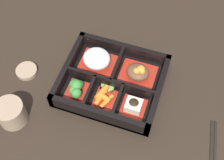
% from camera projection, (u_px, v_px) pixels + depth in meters
% --- Properties ---
extents(ground_plane, '(3.00, 3.00, 0.00)m').
position_uv_depth(ground_plane, '(112.00, 85.00, 0.85)').
color(ground_plane, black).
extents(bento_base, '(0.27, 0.23, 0.01)m').
position_uv_depth(bento_base, '(112.00, 84.00, 0.84)').
color(bento_base, black).
rests_on(bento_base, ground_plane).
extents(bento_rim, '(0.27, 0.23, 0.05)m').
position_uv_depth(bento_rim, '(111.00, 81.00, 0.82)').
color(bento_rim, black).
rests_on(bento_rim, ground_plane).
extents(bowl_rice, '(0.10, 0.09, 0.05)m').
position_uv_depth(bowl_rice, '(97.00, 60.00, 0.85)').
color(bowl_rice, maroon).
rests_on(bowl_rice, bento_base).
extents(bowl_stew, '(0.10, 0.09, 0.05)m').
position_uv_depth(bowl_stew, '(138.00, 73.00, 0.83)').
color(bowl_stew, maroon).
rests_on(bowl_stew, bento_base).
extents(bowl_greens, '(0.05, 0.07, 0.04)m').
position_uv_depth(bowl_greens, '(76.00, 88.00, 0.81)').
color(bowl_greens, maroon).
rests_on(bowl_greens, bento_base).
extents(bowl_carrots, '(0.06, 0.07, 0.02)m').
position_uv_depth(bowl_carrots, '(103.00, 97.00, 0.80)').
color(bowl_carrots, maroon).
rests_on(bowl_carrots, bento_base).
extents(bowl_tofu, '(0.06, 0.07, 0.04)m').
position_uv_depth(bowl_tofu, '(133.00, 106.00, 0.78)').
color(bowl_tofu, maroon).
rests_on(bowl_tofu, bento_base).
extents(bowl_pickles, '(0.04, 0.04, 0.01)m').
position_uv_depth(bowl_pickles, '(108.00, 85.00, 0.83)').
color(bowl_pickles, maroon).
rests_on(bowl_pickles, bento_base).
extents(tea_cup, '(0.07, 0.07, 0.06)m').
position_uv_depth(tea_cup, '(11.00, 113.00, 0.76)').
color(tea_cup, gray).
rests_on(tea_cup, ground_plane).
extents(sauce_dish, '(0.06, 0.06, 0.01)m').
position_uv_depth(sauce_dish, '(27.00, 71.00, 0.86)').
color(sauce_dish, gray).
rests_on(sauce_dish, ground_plane).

